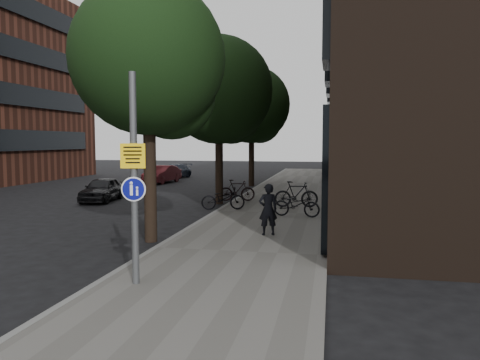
% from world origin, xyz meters
% --- Properties ---
extents(ground, '(120.00, 120.00, 0.00)m').
position_xyz_m(ground, '(0.00, 0.00, 0.00)').
color(ground, black).
rests_on(ground, ground).
extents(sidewalk, '(4.50, 60.00, 0.12)m').
position_xyz_m(sidewalk, '(0.25, 10.00, 0.06)').
color(sidewalk, '#605D59').
rests_on(sidewalk, ground).
extents(curb_edge, '(0.15, 60.00, 0.13)m').
position_xyz_m(curb_edge, '(-2.00, 10.00, 0.07)').
color(curb_edge, slate).
rests_on(curb_edge, ground).
extents(building_right_dark_brick, '(12.00, 40.00, 18.00)m').
position_xyz_m(building_right_dark_brick, '(8.50, 22.00, 9.00)').
color(building_right_dark_brick, black).
rests_on(building_right_dark_brick, ground).
extents(street_tree_near, '(4.40, 4.40, 7.50)m').
position_xyz_m(street_tree_near, '(-2.53, 4.64, 5.11)').
color(street_tree_near, black).
rests_on(street_tree_near, ground).
extents(street_tree_mid, '(5.00, 5.00, 7.80)m').
position_xyz_m(street_tree_mid, '(-2.53, 13.14, 5.11)').
color(street_tree_mid, black).
rests_on(street_tree_mid, ground).
extents(street_tree_far, '(5.00, 5.00, 7.80)m').
position_xyz_m(street_tree_far, '(-2.53, 22.14, 5.11)').
color(street_tree_far, black).
rests_on(street_tree_far, ground).
extents(signpost, '(0.47, 0.14, 4.15)m').
position_xyz_m(signpost, '(-1.22, 0.26, 2.21)').
color(signpost, '#595B5E').
rests_on(signpost, sidewalk).
extents(pedestrian, '(0.66, 0.54, 1.55)m').
position_xyz_m(pedestrian, '(0.71, 5.53, 0.90)').
color(pedestrian, black).
rests_on(pedestrian, sidewalk).
extents(parked_bike_facade_near, '(1.83, 0.87, 0.92)m').
position_xyz_m(parked_bike_facade_near, '(1.30, 9.15, 0.58)').
color(parked_bike_facade_near, black).
rests_on(parked_bike_facade_near, sidewalk).
extents(parked_bike_facade_far, '(1.91, 0.75, 1.12)m').
position_xyz_m(parked_bike_facade_far, '(1.10, 11.67, 0.68)').
color(parked_bike_facade_far, black).
rests_on(parked_bike_facade_far, sidewalk).
extents(parked_bike_curb_near, '(1.90, 1.14, 0.94)m').
position_xyz_m(parked_bike_curb_near, '(-1.80, 10.37, 0.59)').
color(parked_bike_curb_near, black).
rests_on(parked_bike_curb_near, sidewalk).
extents(parked_bike_curb_far, '(1.76, 0.80, 1.02)m').
position_xyz_m(parked_bike_curb_far, '(-1.80, 13.21, 0.63)').
color(parked_bike_curb_far, black).
rests_on(parked_bike_curb_far, sidewalk).
extents(parked_car_near, '(1.79, 3.59, 1.17)m').
position_xyz_m(parked_car_near, '(-8.47, 12.83, 0.59)').
color(parked_car_near, black).
rests_on(parked_car_near, ground).
extents(parked_car_mid, '(1.76, 3.88, 1.23)m').
position_xyz_m(parked_car_mid, '(-9.15, 22.91, 0.62)').
color(parked_car_mid, '#5C1A1E').
rests_on(parked_car_mid, ground).
extents(parked_car_far, '(2.05, 4.03, 1.12)m').
position_xyz_m(parked_car_far, '(-9.68, 27.21, 0.56)').
color(parked_car_far, '#1B2332').
rests_on(parked_car_far, ground).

